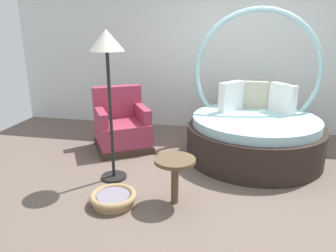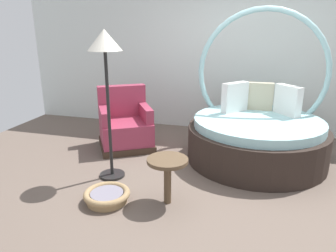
{
  "view_description": "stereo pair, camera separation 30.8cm",
  "coord_description": "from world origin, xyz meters",
  "px_view_note": "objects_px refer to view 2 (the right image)",
  "views": [
    {
      "loc": [
        0.1,
        -3.75,
        1.86
      ],
      "look_at": [
        -0.71,
        0.29,
        0.55
      ],
      "focal_mm": 34.02,
      "sensor_mm": 36.0,
      "label": 1
    },
    {
      "loc": [
        0.4,
        -3.68,
        1.86
      ],
      "look_at": [
        -0.71,
        0.29,
        0.55
      ],
      "focal_mm": 34.02,
      "sensor_mm": 36.0,
      "label": 2
    }
  ],
  "objects_px": {
    "side_table": "(168,167)",
    "floor_lamp": "(105,55)",
    "red_armchair": "(125,126)",
    "pet_basket": "(107,196)",
    "round_daybed": "(257,131)"
  },
  "relations": [
    {
      "from": "side_table",
      "to": "floor_lamp",
      "type": "xyz_separation_m",
      "value": [
        -0.86,
        0.43,
        1.11
      ]
    },
    {
      "from": "red_armchair",
      "to": "pet_basket",
      "type": "distance_m",
      "value": 1.72
    },
    {
      "from": "red_armchair",
      "to": "round_daybed",
      "type": "bearing_deg",
      "value": 1.87
    },
    {
      "from": "side_table",
      "to": "pet_basket",
      "type": "bearing_deg",
      "value": -165.63
    },
    {
      "from": "floor_lamp",
      "to": "red_armchair",
      "type": "bearing_deg",
      "value": 103.5
    },
    {
      "from": "red_armchair",
      "to": "floor_lamp",
      "type": "distance_m",
      "value": 1.61
    },
    {
      "from": "red_armchair",
      "to": "side_table",
      "type": "height_order",
      "value": "red_armchair"
    },
    {
      "from": "round_daybed",
      "to": "red_armchair",
      "type": "height_order",
      "value": "round_daybed"
    },
    {
      "from": "pet_basket",
      "to": "floor_lamp",
      "type": "relative_size",
      "value": 0.28
    },
    {
      "from": "red_armchair",
      "to": "side_table",
      "type": "distance_m",
      "value": 1.84
    },
    {
      "from": "red_armchair",
      "to": "pet_basket",
      "type": "height_order",
      "value": "red_armchair"
    },
    {
      "from": "pet_basket",
      "to": "floor_lamp",
      "type": "distance_m",
      "value": 1.59
    },
    {
      "from": "round_daybed",
      "to": "side_table",
      "type": "distance_m",
      "value": 1.78
    },
    {
      "from": "round_daybed",
      "to": "side_table",
      "type": "relative_size",
      "value": 4.09
    },
    {
      "from": "pet_basket",
      "to": "floor_lamp",
      "type": "bearing_deg",
      "value": 110.15
    }
  ]
}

